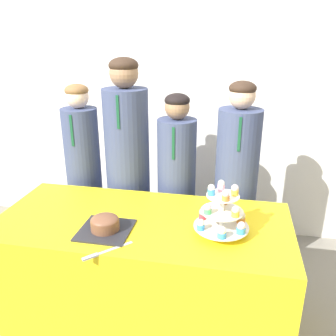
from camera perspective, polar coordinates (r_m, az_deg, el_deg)
wall_back at (r=3.16m, az=2.06°, el=13.20°), size 9.00×0.06×2.70m
table at (r=2.29m, az=-3.90°, el=-16.57°), size 1.70×0.77×0.76m
round_cake at (r=1.98m, az=-10.07°, el=-8.87°), size 0.28×0.28×0.09m
cake_knife at (r=1.82m, az=-10.92°, el=-13.34°), size 0.20×0.21×0.01m
cupcake_stand at (r=1.91m, az=8.73°, el=-7.14°), size 0.30×0.30×0.29m
student_0 at (r=2.81m, az=-13.18°, el=-2.41°), size 0.26×0.27×1.44m
student_1 at (r=2.65m, az=-6.39°, el=-1.37°), size 0.32×0.32×1.62m
student_2 at (r=2.62m, az=1.36°, el=-4.16°), size 0.27×0.28×1.40m
student_3 at (r=2.57m, az=10.69°, el=-4.04°), size 0.29×0.30×1.49m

